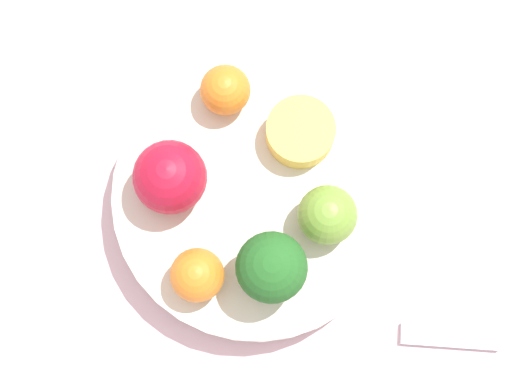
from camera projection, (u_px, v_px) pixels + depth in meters
name	position (u px, v px, depth m)	size (l,w,h in m)	color
ground_plane	(256.00, 208.00, 0.71)	(6.00, 6.00, 0.00)	gray
table_surface	(256.00, 206.00, 0.70)	(1.20, 1.20, 0.02)	silver
bowl	(256.00, 199.00, 0.67)	(0.22, 0.22, 0.04)	silver
broccoli	(272.00, 268.00, 0.60)	(0.05, 0.05, 0.06)	#99C17A
apple_red	(170.00, 177.00, 0.62)	(0.05, 0.05, 0.05)	#B7142D
apple_green	(327.00, 215.00, 0.62)	(0.04, 0.04, 0.04)	olive
orange_front	(225.00, 90.00, 0.64)	(0.04, 0.04, 0.04)	orange
orange_back	(197.00, 275.00, 0.62)	(0.04, 0.04, 0.04)	orange
small_cup	(300.00, 132.00, 0.65)	(0.05, 0.05, 0.02)	#F4CC4C
spoon	(450.00, 337.00, 0.66)	(0.07, 0.05, 0.01)	silver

